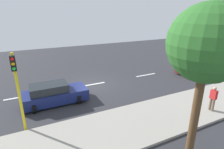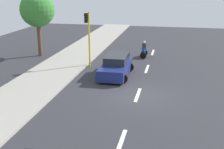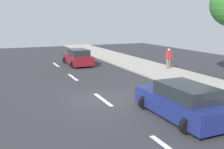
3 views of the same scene
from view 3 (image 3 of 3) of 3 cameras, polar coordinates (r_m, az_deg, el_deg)
The scene contains 8 objects.
ground_plane at distance 13.75m, azimuth -2.03°, elevation -5.76°, with size 40.00×60.00×0.10m, color #2D2D33.
sidewalk at distance 17.44m, azimuth 19.89°, elevation -2.25°, with size 4.00×60.00×0.15m, color #9E998E.
lane_stripe_mid at distance 13.73m, azimuth -2.03°, elevation -5.53°, with size 0.20×2.40×0.01m, color white.
lane_stripe_south at distance 19.26m, azimuth -8.61°, elevation -0.60°, with size 0.20×2.40×0.01m, color white.
lane_stripe_far_south at distance 25.01m, azimuth -12.21°, elevation 2.11°, with size 0.20×2.40×0.01m, color white.
car_maroon at distance 24.45m, azimuth -7.52°, elevation 3.73°, with size 2.24×4.22×1.52m.
car_dark_blue at distance 11.45m, azimuth 15.05°, elevation -5.81°, with size 2.30×4.59×1.52m.
pedestrian_near_signal at distance 22.02m, azimuth 12.36°, elevation 3.59°, with size 0.40×0.24×1.69m.
Camera 3 is at (-4.80, -12.20, 4.09)m, focal length 41.48 mm.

